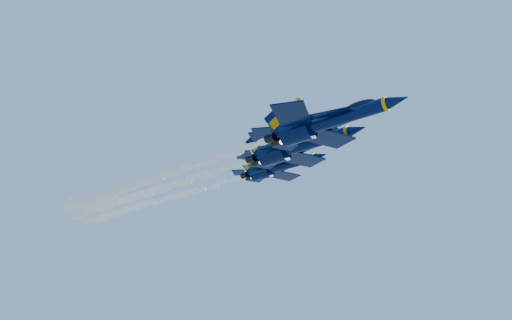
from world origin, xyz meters
The scene contains 6 objects.
jet_lead centered at (19.52, -9.56, 151.77)m, with size 19.39×15.90×7.20m.
smoke_trail_jet_lead centered at (-12.75, -9.56, 151.28)m, with size 47.98×2.47×2.22m, color white.
jet_second centered at (10.33, -1.70, 153.67)m, with size 19.96×16.37×7.42m.
smoke_trail_jet_second centered at (-22.19, -1.70, 153.18)m, with size 47.98×2.54×2.29m, color white.
jet_third centered at (1.37, 6.30, 155.04)m, with size 17.03×13.97×6.33m.
smoke_trail_jet_third centered at (-29.90, 6.30, 154.58)m, with size 47.98×2.17×1.95m, color white.
Camera 1 is at (46.81, -59.03, 124.06)m, focal length 35.00 mm.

